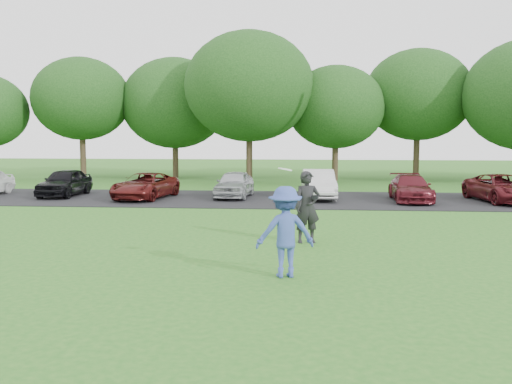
% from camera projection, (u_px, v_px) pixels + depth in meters
% --- Properties ---
extents(ground, '(100.00, 100.00, 0.00)m').
position_uv_depth(ground, '(241.00, 274.00, 11.54)').
color(ground, '#22631C').
rests_on(ground, ground).
extents(parking_lot, '(32.00, 6.50, 0.03)m').
position_uv_depth(parking_lot, '(276.00, 199.00, 24.42)').
color(parking_lot, black).
rests_on(parking_lot, ground).
extents(frisbee_player, '(1.29, 0.92, 2.18)m').
position_uv_depth(frisbee_player, '(285.00, 232.00, 11.21)').
color(frisbee_player, '#374C9C').
rests_on(frisbee_player, ground).
extents(camera_bystander, '(0.78, 0.62, 1.86)m').
position_uv_depth(camera_bystander, '(307.00, 207.00, 14.70)').
color(camera_bystander, black).
rests_on(camera_bystander, ground).
extents(parked_cars, '(28.09, 4.67, 1.24)m').
position_uv_depth(parked_cars, '(280.00, 185.00, 24.32)').
color(parked_cars, white).
rests_on(parked_cars, parking_lot).
extents(tree_row, '(42.39, 9.85, 8.64)m').
position_uv_depth(tree_row, '(311.00, 98.00, 33.45)').
color(tree_row, '#38281C').
rests_on(tree_row, ground).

